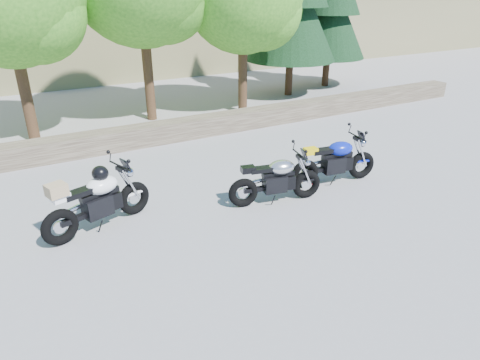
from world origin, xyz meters
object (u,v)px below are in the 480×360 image
object	(u,v)px
silver_bike	(276,180)
backpack	(309,175)
blue_bike	(335,161)
white_bike	(97,200)

from	to	relation	value
silver_bike	backpack	bearing A→B (deg)	32.06
silver_bike	backpack	distance (m)	1.16
blue_bike	backpack	bearing A→B (deg)	160.60
white_bike	backpack	distance (m)	4.16
blue_bike	silver_bike	bearing A→B (deg)	-165.42
blue_bike	white_bike	bearing A→B (deg)	-176.89
silver_bike	blue_bike	world-z (taller)	blue_bike
silver_bike	white_bike	world-z (taller)	white_bike
silver_bike	white_bike	size ratio (longest dim) A/B	0.94
silver_bike	white_bike	bearing A→B (deg)	-179.47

